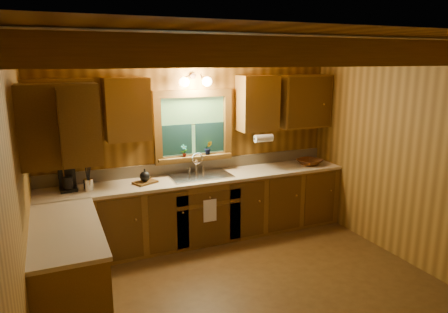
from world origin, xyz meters
name	(u,v)px	position (x,y,z in m)	size (l,w,h in m)	color
room	(256,178)	(0.00, 0.00, 1.30)	(4.20, 4.20, 4.20)	#4A3012
ceiling_beams	(258,55)	(0.00, 0.00, 2.49)	(4.20, 2.54, 0.18)	brown
base_cabinets	(173,222)	(-0.49, 1.28, 0.43)	(4.20, 2.22, 0.86)	brown
countertop	(173,188)	(-0.48, 1.29, 0.88)	(4.20, 2.24, 0.04)	tan
backsplash	(194,166)	(0.00, 1.89, 0.98)	(4.20, 0.02, 0.16)	tan
dishwasher_panel	(100,257)	(-1.47, 0.68, 0.43)	(0.02, 0.60, 0.80)	white
upper_cabinets	(161,111)	(-0.56, 1.42, 1.84)	(4.19, 1.77, 0.78)	brown
window	(193,128)	(0.00, 1.87, 1.53)	(1.12, 0.08, 1.00)	brown
window_sill	(195,157)	(0.00, 1.82, 1.12)	(1.06, 0.14, 0.04)	brown
wall_sconce	(196,81)	(0.00, 1.75, 2.16)	(0.45, 0.21, 0.17)	black
paper_towel_roll	(264,138)	(0.92, 1.53, 1.37)	(0.11, 0.11, 0.27)	white
dish_towel	(210,211)	(0.00, 1.26, 0.52)	(0.18, 0.01, 0.30)	white
sink	(201,179)	(0.00, 1.60, 0.86)	(0.82, 0.48, 0.43)	silver
coffee_maker	(67,176)	(-1.69, 1.69, 1.07)	(0.20, 0.25, 0.35)	black
utensil_crock	(88,184)	(-1.46, 1.56, 0.98)	(0.11, 0.11, 0.32)	silver
cutting_board	(145,182)	(-0.77, 1.58, 0.91)	(0.28, 0.20, 0.02)	#4E3110
teakettle	(145,176)	(-0.77, 1.58, 0.99)	(0.13, 0.13, 0.17)	black
wicker_basket	(309,162)	(1.71, 1.53, 0.94)	(0.35, 0.35, 0.09)	#48230C
potted_plant_left	(184,151)	(-0.16, 1.81, 1.23)	(0.09, 0.06, 0.17)	#4E3110
potted_plant_right	(208,148)	(0.20, 1.81, 1.24)	(0.11, 0.09, 0.20)	#4E3110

